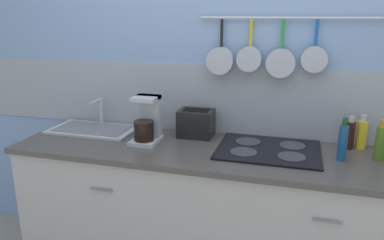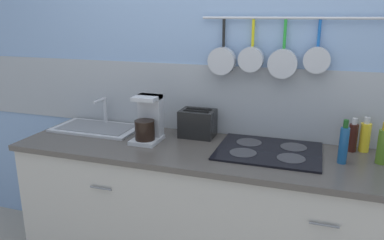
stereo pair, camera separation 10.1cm
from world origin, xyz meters
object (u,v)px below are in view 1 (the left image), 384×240
toaster (196,123)px  bottle_dish_soap (381,143)px  coffee_maker (147,123)px  bottle_olive_oil (350,134)px  bottle_vinegar (362,134)px  bottle_sesame_oil (343,142)px

toaster → bottle_dish_soap: bearing=-6.6°
coffee_maker → bottle_olive_oil: bearing=9.6°
bottle_olive_oil → bottle_vinegar: size_ratio=0.97×
toaster → bottle_olive_oil: size_ratio=1.19×
coffee_maker → bottle_olive_oil: (1.22, 0.21, -0.03)m
bottle_olive_oil → bottle_dish_soap: bearing=-47.1°
coffee_maker → bottle_vinegar: (1.29, 0.23, -0.03)m
bottle_sesame_oil → bottle_vinegar: (0.13, 0.24, -0.02)m
bottle_dish_soap → toaster: bearing=173.4°
coffee_maker → bottle_olive_oil: 1.24m
bottle_sesame_oil → bottle_olive_oil: bottle_sesame_oil is taller
bottle_vinegar → bottle_dish_soap: 0.19m
toaster → bottle_olive_oil: (0.95, 0.03, -0.00)m
bottle_olive_oil → coffee_maker: bearing=-170.4°
bottle_sesame_oil → bottle_dish_soap: bottle_sesame_oil is taller
toaster → coffee_maker: bearing=-146.4°
coffee_maker → toaster: 0.33m
bottle_sesame_oil → bottle_dish_soap: size_ratio=1.06×
bottle_sesame_oil → bottle_olive_oil: size_ratio=1.21×
bottle_olive_oil → bottle_dish_soap: 0.21m
coffee_maker → toaster: size_ratio=1.22×
coffee_maker → bottle_vinegar: bearing=10.0°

